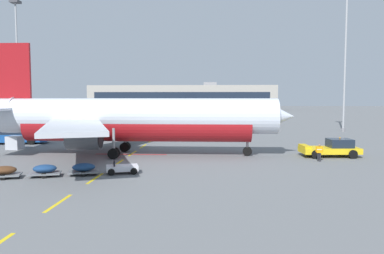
# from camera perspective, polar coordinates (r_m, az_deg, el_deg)

# --- Properties ---
(ground) EXTENTS (400.00, 400.00, 0.00)m
(ground) POSITION_cam_1_polar(r_m,az_deg,el_deg) (61.96, 15.34, -1.60)
(ground) COLOR slate
(apron_paint_markings) EXTENTS (8.00, 97.80, 0.01)m
(apron_paint_markings) POSITION_cam_1_polar(r_m,az_deg,el_deg) (60.30, -5.37, -1.62)
(apron_paint_markings) COLOR yellow
(apron_paint_markings) RESTS_ON ground
(airliner_foreground) EXTENTS (34.69, 34.63, 12.20)m
(airliner_foreground) POSITION_cam_1_polar(r_m,az_deg,el_deg) (43.04, -8.69, 1.16)
(airliner_foreground) COLOR silver
(airliner_foreground) RESTS_ON ground
(pushback_tug) EXTENTS (6.21, 3.58, 2.08)m
(pushback_tug) POSITION_cam_1_polar(r_m,az_deg,el_deg) (44.27, 19.68, -2.92)
(pushback_tug) COLOR yellow
(pushback_tug) RESTS_ON ground
(apron_shuttle_bus) EXTENTS (12.31, 4.85, 3.00)m
(apron_shuttle_bus) POSITION_cam_1_polar(r_m,az_deg,el_deg) (58.55, -25.94, -0.52)
(apron_shuttle_bus) COLOR #194C99
(apron_shuttle_bus) RESTS_ON ground
(baggage_train) EXTENTS (11.54, 4.73, 1.14)m
(baggage_train) POSITION_cam_1_polar(r_m,az_deg,el_deg) (33.39, -18.04, -5.89)
(baggage_train) COLOR silver
(baggage_train) RESTS_ON ground
(ground_crew_worker) EXTENTS (0.67, 0.34, 1.72)m
(ground_crew_worker) POSITION_cam_1_polar(r_m,az_deg,el_deg) (40.62, 18.06, -3.42)
(ground_crew_worker) COLOR #232328
(ground_crew_worker) RESTS_ON ground
(uld_cargo_container) EXTENTS (1.72, 1.68, 1.60)m
(uld_cargo_container) POSITION_cam_1_polar(r_m,az_deg,el_deg) (52.12, -24.40, -2.09)
(uld_cargo_container) COLOR #B7BCC6
(uld_cargo_container) RESTS_ON ground
(apron_light_mast_near) EXTENTS (1.80, 1.80, 25.83)m
(apron_light_mast_near) POSITION_cam_1_polar(r_m,az_deg,el_deg) (89.42, -24.15, 10.27)
(apron_light_mast_near) COLOR slate
(apron_light_mast_near) RESTS_ON ground
(apron_light_mast_far) EXTENTS (1.80, 1.80, 25.20)m
(apron_light_mast_far) POSITION_cam_1_polar(r_m,az_deg,el_deg) (76.72, 21.48, 11.11)
(apron_light_mast_far) COLOR slate
(apron_light_mast_far) RESTS_ON ground
(terminal_satellite) EXTENTS (83.98, 25.02, 12.82)m
(terminal_satellite) POSITION_cam_1_polar(r_m,az_deg,el_deg) (183.94, -1.26, 4.28)
(terminal_satellite) COLOR #9E998E
(terminal_satellite) RESTS_ON ground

